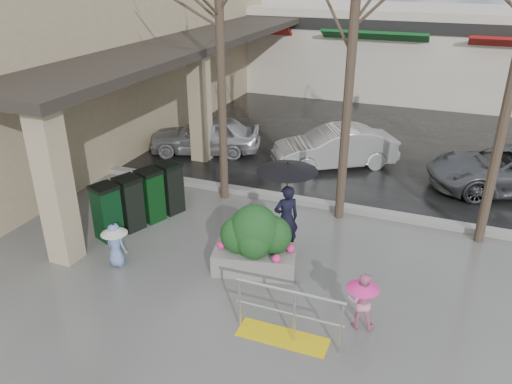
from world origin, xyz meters
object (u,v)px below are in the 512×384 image
Objects in this scene: car_c at (512,169)px; child_blue at (115,241)px; child_pink at (362,297)px; news_boxes at (140,199)px; planter at (255,240)px; car_b at (335,147)px; car_a at (205,135)px; handrail at (286,321)px; woman at (287,195)px; tree_west at (219,1)px.

child_blue is at bearing -67.41° from car_c.
child_pink is 0.45× the size of news_boxes.
car_b is at bearing 88.47° from planter.
child_blue is (-5.19, 0.09, -0.02)m from child_pink.
car_a is (-4.17, 5.98, -0.08)m from planter.
car_a is 0.82× the size of car_c.
child_blue is at bearing 167.70° from handrail.
woman is at bearing 23.34° from news_boxes.
news_boxes is (-3.36, 0.87, -0.05)m from planter.
handrail is 1.02× the size of planter.
woman is at bearing -143.32° from child_blue.
child_blue is 0.53× the size of planter.
planter reaches higher than child_blue.
car_b is (4.34, 0.39, 0.00)m from car_a.
tree_west is 5.74m from car_a.
car_b is (-1.10, 8.16, 0.25)m from handrail.
car_c is at bearing 73.98° from car_a.
car_b is (3.53, 5.50, -0.04)m from news_boxes.
child_pink reaches higher than handrail.
handrail is 0.42× the size of car_c.
car_b reaches higher than handrail.
woman is at bearing -61.87° from car_c.
tree_west reaches higher than planter.
tree_west reaches higher than child_blue.
tree_west is 6.86× the size of child_blue.
child_blue is at bearing -8.15° from woman.
child_blue is 10.84m from car_c.
car_c is (7.31, 3.37, -4.45)m from tree_west.
woman is 1.15× the size of planter.
tree_west reaches higher than child_pink.
child_pink is 0.58× the size of planter.
woman reaches higher than planter.
tree_west is 6.02m from car_b.
car_a is at bearing -87.20° from woman.
woman reaches higher than car_c.
tree_west is at bearing -50.28° from child_pink.
handrail is at bearing 173.17° from child_blue.
tree_west is 3.17× the size of woman.
woman is 0.56× the size of car_b.
car_b is at bearing 78.67° from news_boxes.
woman is at bearing -31.22° from car_b.
tree_west is 1.78× the size of car_b.
planter is at bearing -58.90° from car_c.
handrail reaches higher than child_blue.
planter is (2.81, 0.90, 0.12)m from child_blue.
handrail is 9.49m from car_a.
woman reaches higher than news_boxes.
tree_west is at bearing 80.70° from news_boxes.
child_pink is (2.05, -1.99, -0.75)m from woman.
planter reaches higher than news_boxes.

